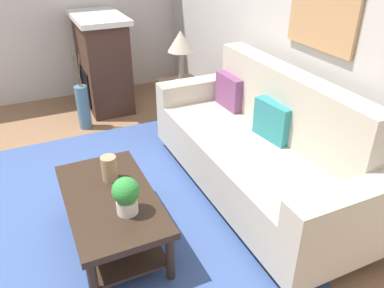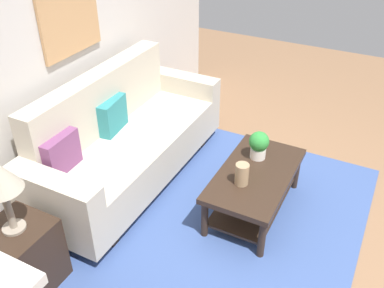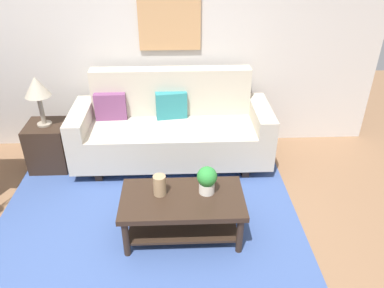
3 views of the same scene
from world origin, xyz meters
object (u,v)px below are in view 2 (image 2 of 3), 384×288
couch (126,141)px  throw_pillow_teal (113,115)px  framed_painting (69,16)px  throw_pillow_plum (61,153)px  tabletop_vase (242,174)px  potted_plant_tabletop (259,144)px  coffee_table (255,183)px  side_table (24,257)px

couch → throw_pillow_teal: 0.28m
framed_painting → throw_pillow_plum: bearing=-154.3°
tabletop_vase → framed_painting: size_ratio=0.27×
couch → potted_plant_tabletop: (0.32, -1.22, 0.14)m
throw_pillow_plum → framed_painting: framed_painting is taller
coffee_table → side_table: (-1.53, 1.21, -0.03)m
throw_pillow_plum → potted_plant_tabletop: bearing=-52.6°
couch → throw_pillow_plum: bearing=170.0°
throw_pillow_teal → coffee_table: bearing=-86.0°
side_table → framed_painting: bearing=20.9°
coffee_table → side_table: bearing=141.8°
couch → coffee_table: 1.29m
couch → tabletop_vase: couch is taller
coffee_table → framed_painting: bearing=93.2°
couch → side_table: couch is taller
couch → coffee_table: (0.10, -1.29, -0.12)m
throw_pillow_teal → tabletop_vase: (-0.10, -1.35, -0.15)m
throw_pillow_plum → potted_plant_tabletop: (1.03, -1.35, -0.11)m
coffee_table → side_table: size_ratio=1.96×
throw_pillow_plum → side_table: (-0.72, -0.20, -0.40)m
framed_painting → couch: bearing=-90.0°
coffee_table → potted_plant_tabletop: bearing=16.4°
throw_pillow_plum → tabletop_vase: size_ratio=1.88×
throw_pillow_teal → coffee_table: throw_pillow_teal is taller
framed_painting → tabletop_vase: bearing=-93.4°
throw_pillow_teal → side_table: throw_pillow_teal is taller
tabletop_vase → throw_pillow_teal: bearing=85.8°
tabletop_vase → potted_plant_tabletop: 0.42m
potted_plant_tabletop → tabletop_vase: bearing=-178.8°
throw_pillow_teal → side_table: bearing=-171.9°
side_table → tabletop_vase: bearing=-40.8°
throw_pillow_teal → side_table: size_ratio=0.64×
side_table → framed_painting: 2.00m
couch → throw_pillow_teal: couch is taller
throw_pillow_plum → framed_painting: bearing=25.7°
tabletop_vase → couch: bearing=85.3°
throw_pillow_plum → potted_plant_tabletop: throw_pillow_plum is taller
throw_pillow_teal → couch: bearing=-90.0°
coffee_table → tabletop_vase: (-0.20, 0.06, 0.21)m
throw_pillow_plum → framed_painting: 1.19m
couch → tabletop_vase: size_ratio=11.82×
throw_pillow_plum → throw_pillow_teal: bearing=0.0°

